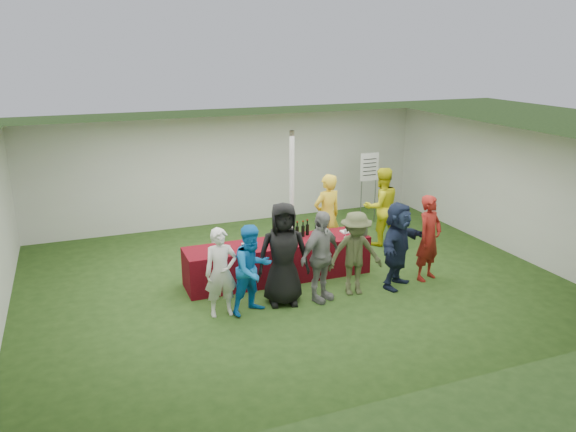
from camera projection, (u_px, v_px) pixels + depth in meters
name	position (u px, v px, depth m)	size (l,w,h in m)	color
ground	(291.00, 280.00, 10.86)	(60.00, 60.00, 0.00)	#284719
tent	(292.00, 195.00, 11.71)	(10.00, 10.00, 10.00)	white
serving_table	(278.00, 260.00, 10.82)	(3.60, 0.80, 0.75)	maroon
wine_bottles	(303.00, 231.00, 11.00)	(0.67, 0.16, 0.32)	black
wine_glasses	(262.00, 243.00, 10.31)	(2.74, 0.13, 0.16)	silver
water_bottle	(275.00, 236.00, 10.74)	(0.07, 0.07, 0.23)	silver
bar_towel	(347.00, 231.00, 11.27)	(0.25, 0.18, 0.03)	white
dump_bucket	(361.00, 231.00, 11.07)	(0.26, 0.26, 0.18)	slate
wine_list_sign	(369.00, 172.00, 13.97)	(0.50, 0.03, 1.80)	slate
staff_pourer	(327.00, 216.00, 11.81)	(0.66, 0.43, 1.81)	yellow
staff_back	(381.00, 207.00, 12.56)	(0.86, 0.67, 1.77)	#CCCC12
customer_0	(221.00, 273.00, 9.25)	(0.56, 0.36, 1.52)	silver
customer_1	(253.00, 269.00, 9.34)	(0.75, 0.59, 1.55)	blue
customer_2	(283.00, 254.00, 9.64)	(0.89, 0.58, 1.83)	black
customer_3	(321.00, 257.00, 9.78)	(0.96, 0.40, 1.64)	gray
customer_4	(355.00, 254.00, 10.05)	(1.00, 0.58, 1.55)	#474D2D
customer_5	(398.00, 245.00, 10.35)	(1.52, 0.48, 1.64)	#172139
customer_6	(429.00, 238.00, 10.68)	(0.61, 0.40, 1.67)	maroon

